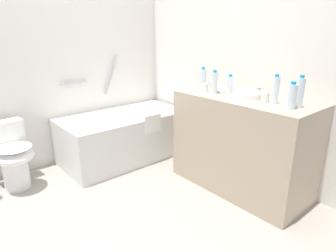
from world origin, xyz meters
The scene contains 18 objects.
ground_plane centered at (0.00, 0.00, 0.00)m, with size 4.08×4.08×0.00m, color #9E9389.
wall_back_tiled centered at (0.00, 1.37, 1.27)m, with size 3.48×0.10×2.55m, color silver.
wall_right_mirror centered at (1.59, 0.00, 1.27)m, with size 0.10×3.05×2.55m, color silver.
bathtub centered at (0.77, 0.94, 0.29)m, with size 1.45×0.77×1.19m.
toilet centered at (-0.42, 1.02, 0.33)m, with size 0.39×0.50×0.64m.
vanity_counter centered at (1.24, -0.38, 0.44)m, with size 0.60×1.26×0.89m, color tan.
sink_basin centered at (1.23, -0.40, 0.92)m, with size 0.28×0.28×0.05m, color white.
sink_faucet centered at (1.39, -0.40, 0.93)m, with size 0.14×0.15×0.08m.
water_bottle_0 centered at (1.14, -0.09, 0.99)m, with size 0.06×0.06×0.22m.
water_bottle_1 centered at (1.20, -0.67, 1.00)m, with size 0.06×0.06×0.24m.
water_bottle_2 centered at (1.18, 0.10, 0.99)m, with size 0.06×0.06×0.22m.
water_bottle_3 centered at (1.22, -0.21, 0.97)m, with size 0.06×0.06×0.18m.
water_bottle_4 centered at (1.24, -0.85, 1.01)m, with size 0.06×0.06×0.25m.
water_bottle_5 centered at (1.14, -0.84, 0.99)m, with size 0.07×0.07×0.21m.
drinking_glass_0 centered at (1.23, 0.00, 0.93)m, with size 0.07×0.07×0.09m, color white.
drinking_glass_1 centered at (1.14, 0.03, 0.93)m, with size 0.06×0.06×0.08m, color white.
drinking_glass_2 centered at (1.20, -0.59, 0.93)m, with size 0.07×0.07×0.08m, color white.
soap_dish centered at (1.23, -0.11, 0.90)m, with size 0.09×0.06×0.02m, color white.
Camera 1 is at (-0.91, -1.83, 1.44)m, focal length 30.74 mm.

